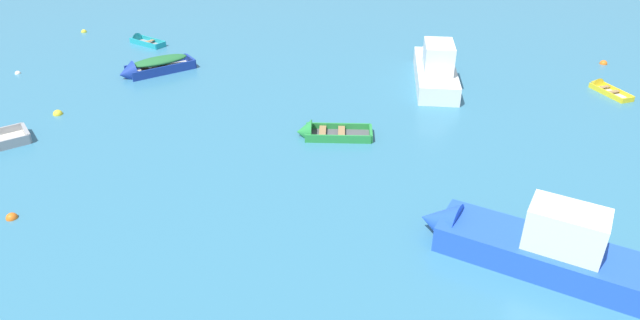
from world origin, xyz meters
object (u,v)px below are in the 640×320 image
at_px(rowboat_yellow_cluster_inner, 601,87).
at_px(mooring_buoy_far_field, 603,64).
at_px(motor_launch_blue_far_back, 525,242).
at_px(rowboat_green_center, 318,133).
at_px(rowboat_turquoise_cluster_outer, 141,40).
at_px(motor_launch_white_near_left, 435,66).
at_px(mooring_buoy_outer_edge, 84,32).
at_px(mooring_buoy_central, 12,218).
at_px(mooring_buoy_midfield, 58,114).
at_px(rowboat_deep_blue_midfield_right, 149,67).
at_px(mooring_buoy_trailing, 18,74).

relative_size(rowboat_yellow_cluster_inner, mooring_buoy_far_field, 5.98).
bearing_deg(motor_launch_blue_far_back, rowboat_green_center, 137.77).
bearing_deg(rowboat_yellow_cluster_inner, rowboat_turquoise_cluster_outer, 174.15).
xyz_separation_m(rowboat_green_center, rowboat_yellow_cluster_inner, (14.06, 8.26, -0.05)).
height_order(motor_launch_white_near_left, mooring_buoy_outer_edge, motor_launch_white_near_left).
bearing_deg(mooring_buoy_central, mooring_buoy_midfield, 112.92).
distance_m(rowboat_turquoise_cluster_outer, mooring_buoy_far_field, 29.40).
xyz_separation_m(motor_launch_white_near_left, rowboat_turquoise_cluster_outer, (-19.31, 3.14, -0.65)).
distance_m(motor_launch_white_near_left, mooring_buoy_far_field, 11.04).
height_order(rowboat_yellow_cluster_inner, mooring_buoy_midfield, rowboat_yellow_cluster_inner).
bearing_deg(motor_launch_blue_far_back, rowboat_yellow_cluster_inner, 68.85).
height_order(rowboat_green_center, rowboat_turquoise_cluster_outer, rowboat_green_center).
xyz_separation_m(motor_launch_white_near_left, mooring_buoy_midfield, (-18.19, -8.07, -0.80)).
bearing_deg(rowboat_green_center, mooring_buoy_far_field, 39.46).
bearing_deg(mooring_buoy_midfield, motor_launch_white_near_left, 23.92).
xyz_separation_m(motor_launch_blue_far_back, mooring_buoy_central, (-17.64, -0.96, -0.75)).
xyz_separation_m(mooring_buoy_outer_edge, mooring_buoy_central, (9.59, -20.84, 0.00)).
distance_m(motor_launch_white_near_left, mooring_buoy_central, 21.96).
bearing_deg(mooring_buoy_central, mooring_buoy_outer_edge, 114.71).
bearing_deg(motor_launch_white_near_left, rowboat_deep_blue_midfield_right, -172.69).
bearing_deg(rowboat_deep_blue_midfield_right, rowboat_green_center, -28.22).
bearing_deg(motor_launch_blue_far_back, rowboat_deep_blue_midfield_right, 145.28).
distance_m(mooring_buoy_outer_edge, mooring_buoy_midfield, 14.05).
xyz_separation_m(motor_launch_white_near_left, mooring_buoy_trailing, (-23.71, -3.48, -0.80)).
height_order(rowboat_green_center, mooring_buoy_far_field, rowboat_green_center).
distance_m(rowboat_turquoise_cluster_outer, mooring_buoy_trailing, 7.96).
relative_size(rowboat_deep_blue_midfield_right, mooring_buoy_central, 9.78).
distance_m(rowboat_green_center, mooring_buoy_central, 12.67).
distance_m(rowboat_deep_blue_midfield_right, mooring_buoy_outer_edge, 10.52).
bearing_deg(rowboat_green_center, mooring_buoy_outer_edge, 146.76).
distance_m(motor_launch_blue_far_back, mooring_buoy_far_field, 21.06).
bearing_deg(motor_launch_blue_far_back, mooring_buoy_trailing, 156.06).
bearing_deg(mooring_buoy_far_field, motor_launch_blue_far_back, -109.83).
bearing_deg(mooring_buoy_outer_edge, rowboat_deep_blue_midfield_right, -39.25).
bearing_deg(rowboat_green_center, rowboat_yellow_cluster_inner, 30.42).
relative_size(rowboat_turquoise_cluster_outer, mooring_buoy_midfield, 6.42).
xyz_separation_m(rowboat_green_center, rowboat_deep_blue_midfield_right, (-11.06, 5.93, 0.22)).
bearing_deg(mooring_buoy_midfield, rowboat_green_center, 0.28).
relative_size(rowboat_green_center, rowboat_yellow_cluster_inner, 1.32).
relative_size(mooring_buoy_central, mooring_buoy_trailing, 1.25).
height_order(mooring_buoy_outer_edge, mooring_buoy_midfield, mooring_buoy_midfield).
relative_size(rowboat_deep_blue_midfield_right, mooring_buoy_far_field, 8.85).
xyz_separation_m(mooring_buoy_outer_edge, mooring_buoy_far_field, (34.38, -0.08, 0.00)).
xyz_separation_m(rowboat_deep_blue_midfield_right, motor_launch_blue_far_back, (19.10, -13.23, 0.36)).
relative_size(rowboat_yellow_cluster_inner, motor_launch_blue_far_back, 0.38).
bearing_deg(mooring_buoy_trailing, motor_launch_blue_far_back, -23.94).
height_order(mooring_buoy_far_field, mooring_buoy_trailing, mooring_buoy_far_field).
distance_m(rowboat_green_center, rowboat_deep_blue_midfield_right, 12.55).
xyz_separation_m(mooring_buoy_far_field, mooring_buoy_central, (-24.78, -20.76, 0.00)).
distance_m(motor_launch_blue_far_back, mooring_buoy_midfield, 22.33).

